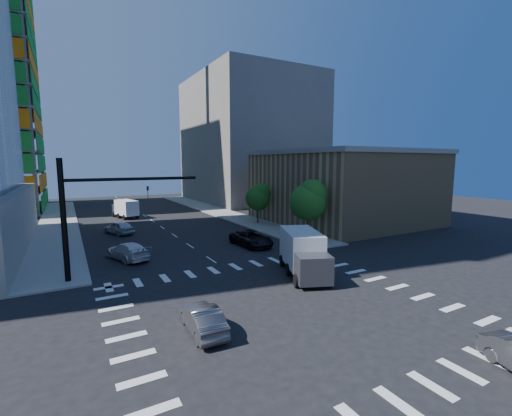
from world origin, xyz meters
TOP-DOWN VIEW (x-y plane):
  - ground at (0.00, 0.00)m, footprint 160.00×160.00m
  - road_markings at (0.00, 0.00)m, footprint 20.00×20.00m
  - sidewalk_ne at (12.50, 40.00)m, footprint 5.00×60.00m
  - sidewalk_nw at (-12.50, 40.00)m, footprint 5.00×60.00m
  - commercial_building at (25.00, 22.00)m, footprint 20.50×22.50m
  - bg_building_ne at (27.00, 55.00)m, footprint 24.00×30.00m
  - signal_mast_nw at (-10.00, 11.50)m, footprint 10.20×0.40m
  - tree_south at (12.63, 13.90)m, footprint 4.16×4.16m
  - tree_north at (12.93, 25.90)m, footprint 3.54×3.52m
  - car_nb_far at (5.73, 14.91)m, footprint 3.09×5.96m
  - car_sb_near at (-6.63, 15.87)m, footprint 3.73×5.75m
  - car_sb_mid at (-5.72, 28.25)m, footprint 3.57×5.06m
  - car_sb_cross at (-5.41, -0.34)m, footprint 1.68×4.35m
  - box_truck_near at (4.73, 4.27)m, footprint 4.95×6.99m
  - box_truck_far at (-3.17, 41.61)m, footprint 3.66×5.89m

SIDE VIEW (x-z plane):
  - ground at x=0.00m, z-range 0.00..0.00m
  - road_markings at x=0.00m, z-range 0.00..0.01m
  - sidewalk_ne at x=12.50m, z-range 0.00..0.15m
  - sidewalk_nw at x=-12.50m, z-range 0.00..0.15m
  - car_sb_cross at x=-5.41m, z-range 0.00..1.41m
  - car_sb_near at x=-6.63m, z-range 0.00..1.55m
  - car_sb_mid at x=-5.72m, z-range 0.00..1.60m
  - car_nb_far at x=5.73m, z-range 0.00..1.60m
  - box_truck_far at x=-3.17m, z-range -0.17..2.71m
  - box_truck_near at x=4.73m, z-range -0.19..3.18m
  - tree_north at x=12.93m, z-range 1.10..6.88m
  - tree_south at x=12.63m, z-range 1.27..8.10m
  - commercial_building at x=25.00m, z-range 0.01..10.61m
  - signal_mast_nw at x=-10.00m, z-range 0.99..9.99m
  - bg_building_ne at x=27.00m, z-range 0.00..28.00m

